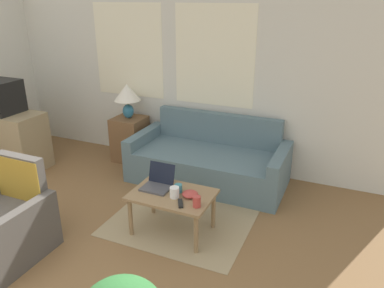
# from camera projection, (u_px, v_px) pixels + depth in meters

# --- Properties ---
(wall_back) EXTENTS (6.24, 0.06, 2.60)m
(wall_back) POSITION_uv_depth(u_px,v_px,m) (175.00, 71.00, 5.19)
(wall_back) COLOR silver
(wall_back) RESTS_ON ground_plane
(rug) EXTENTS (1.47, 2.02, 0.01)m
(rug) POSITION_uv_depth(u_px,v_px,m) (195.00, 203.00, 4.40)
(rug) COLOR #9E8966
(rug) RESTS_ON ground_plane
(couch) EXTENTS (2.00, 0.92, 0.83)m
(couch) POSITION_uv_depth(u_px,v_px,m) (209.00, 161.00, 4.91)
(couch) COLOR slate
(couch) RESTS_ON ground_plane
(armchair) EXTENTS (0.72, 0.75, 0.90)m
(armchair) POSITION_uv_depth(u_px,v_px,m) (6.00, 227.00, 3.48)
(armchair) COLOR #514C47
(armchair) RESTS_ON ground_plane
(tv_dresser) EXTENTS (1.07, 0.55, 0.80)m
(tv_dresser) POSITION_uv_depth(u_px,v_px,m) (9.00, 140.00, 5.26)
(tv_dresser) COLOR #998460
(tv_dresser) RESTS_ON ground_plane
(television) EXTENTS (0.45, 0.46, 0.44)m
(television) POSITION_uv_depth(u_px,v_px,m) (1.00, 97.00, 5.04)
(television) COLOR black
(television) RESTS_ON tv_dresser
(side_table) EXTENTS (0.44, 0.44, 0.64)m
(side_table) POSITION_uv_depth(u_px,v_px,m) (130.00, 139.00, 5.51)
(side_table) COLOR brown
(side_table) RESTS_ON ground_plane
(table_lamp) EXTENTS (0.37, 0.37, 0.49)m
(table_lamp) POSITION_uv_depth(u_px,v_px,m) (127.00, 95.00, 5.26)
(table_lamp) COLOR teal
(table_lamp) RESTS_ON side_table
(coffee_table) EXTENTS (0.82, 0.56, 0.44)m
(coffee_table) POSITION_uv_depth(u_px,v_px,m) (172.00, 198.00, 3.76)
(coffee_table) COLOR #8E704C
(coffee_table) RESTS_ON ground_plane
(laptop) EXTENTS (0.29, 0.28, 0.23)m
(laptop) POSITION_uv_depth(u_px,v_px,m) (158.00, 182.00, 3.84)
(laptop) COLOR #47474C
(laptop) RESTS_ON coffee_table
(cup_navy) EXTENTS (0.08, 0.08, 0.11)m
(cup_navy) POSITION_uv_depth(u_px,v_px,m) (197.00, 202.00, 3.48)
(cup_navy) COLOR #B23D38
(cup_navy) RESTS_ON coffee_table
(cup_yellow) EXTENTS (0.08, 0.08, 0.08)m
(cup_yellow) POSITION_uv_depth(u_px,v_px,m) (178.00, 188.00, 3.75)
(cup_yellow) COLOR teal
(cup_yellow) RESTS_ON coffee_table
(cup_white) EXTENTS (0.09, 0.09, 0.11)m
(cup_white) POSITION_uv_depth(u_px,v_px,m) (174.00, 192.00, 3.65)
(cup_white) COLOR white
(cup_white) RESTS_ON coffee_table
(snack_bowl) EXTENTS (0.16, 0.16, 0.05)m
(snack_bowl) POSITION_uv_depth(u_px,v_px,m) (190.00, 194.00, 3.67)
(snack_bowl) COLOR #B23D38
(snack_bowl) RESTS_ON coffee_table
(tv_remote) EXTENTS (0.11, 0.15, 0.02)m
(tv_remote) POSITION_uv_depth(u_px,v_px,m) (180.00, 203.00, 3.54)
(tv_remote) COLOR black
(tv_remote) RESTS_ON coffee_table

